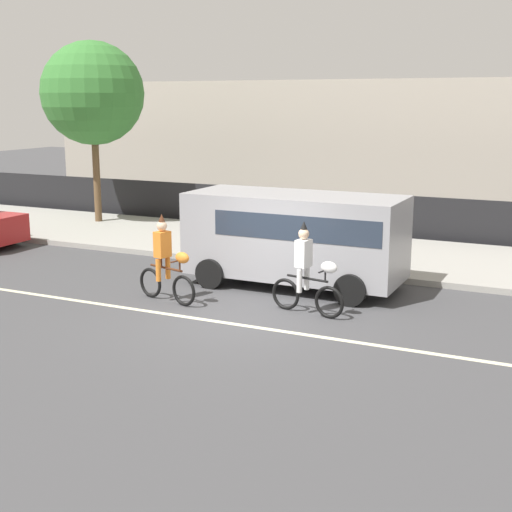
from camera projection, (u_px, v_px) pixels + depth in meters
name	position (u px, v px, depth m)	size (l,w,h in m)	color
ground_plane	(241.00, 317.00, 14.43)	(80.00, 80.00, 0.00)	#424244
road_centre_line	(230.00, 323.00, 13.99)	(36.00, 0.14, 0.01)	beige
sidewalk_curb	(344.00, 252.00, 20.14)	(60.00, 5.00, 0.15)	#9E9B93
fence_line	(374.00, 216.00, 22.57)	(40.00, 0.08, 1.40)	black
building_backdrop	(382.00, 142.00, 30.69)	(28.00, 8.00, 5.06)	#B2A899
parade_cyclist_orange	(167.00, 264.00, 15.33)	(1.68, 0.60, 1.92)	black
parade_cyclist_zebra	(308.00, 274.00, 14.44)	(1.70, 0.54, 1.92)	black
parked_van_grey	(298.00, 233.00, 16.49)	(5.00, 2.22, 2.18)	#99999E
street_tree_near_lamp	(93.00, 94.00, 23.98)	(3.47, 3.47, 6.10)	brown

